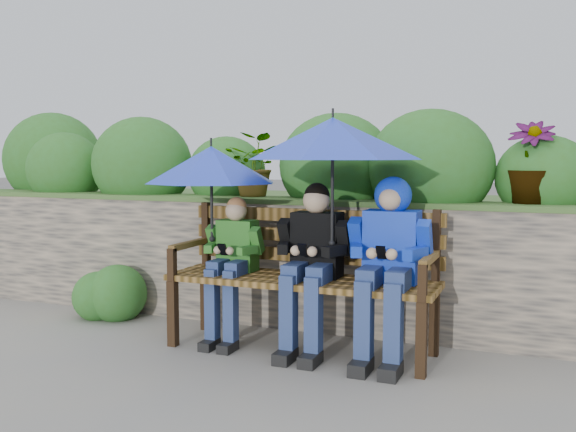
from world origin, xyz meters
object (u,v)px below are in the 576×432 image
at_px(umbrella_left, 211,165).
at_px(umbrella_right, 333,139).
at_px(park_bench, 305,268).
at_px(boy_right, 389,252).
at_px(boy_middle, 312,257).
at_px(boy_left, 232,259).

height_order(umbrella_left, umbrella_right, umbrella_right).
distance_m(park_bench, boy_right, 0.65).
distance_m(boy_middle, umbrella_right, 0.83).
xyz_separation_m(park_bench, boy_left, (-0.54, -0.08, 0.05)).
bearing_deg(umbrella_left, boy_middle, -0.39).
xyz_separation_m(boy_left, umbrella_left, (-0.16, -0.01, 0.68)).
bearing_deg(umbrella_left, boy_left, 2.37).
height_order(park_bench, boy_left, boy_left).
distance_m(park_bench, umbrella_right, 0.95).
relative_size(boy_right, umbrella_left, 1.27).
xyz_separation_m(boy_right, umbrella_left, (-1.32, -0.00, 0.57)).
height_order(boy_right, umbrella_left, umbrella_left).
xyz_separation_m(umbrella_left, umbrella_right, (0.93, -0.02, 0.18)).
relative_size(park_bench, boy_left, 1.79).
height_order(boy_left, boy_middle, boy_middle).
relative_size(park_bench, umbrella_left, 1.97).
xyz_separation_m(boy_left, umbrella_right, (0.77, -0.03, 0.86)).
distance_m(park_bench, boy_middle, 0.16).
relative_size(boy_left, boy_middle, 0.90).
relative_size(park_bench, boy_middle, 1.61).
bearing_deg(park_bench, boy_left, -171.40).
bearing_deg(umbrella_left, umbrella_right, -1.23).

